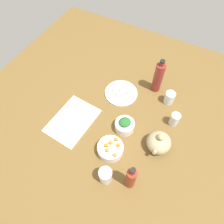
% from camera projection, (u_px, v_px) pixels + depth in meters
% --- Properties ---
extents(tabletop, '(1.90, 1.90, 0.03)m').
position_uv_depth(tabletop, '(112.00, 117.00, 1.37)').
color(tabletop, brown).
rests_on(tabletop, ground).
extents(cutting_board, '(0.34, 0.26, 0.01)m').
position_uv_depth(cutting_board, '(72.00, 121.00, 1.33)').
color(cutting_board, silver).
rests_on(cutting_board, tabletop).
extents(plate_tofu, '(0.23, 0.23, 0.01)m').
position_uv_depth(plate_tofu, '(121.00, 93.00, 1.45)').
color(plate_tofu, white).
rests_on(plate_tofu, tabletop).
extents(bowl_greens, '(0.12, 0.12, 0.06)m').
position_uv_depth(bowl_greens, '(125.00, 126.00, 1.28)').
color(bowl_greens, white).
rests_on(bowl_greens, tabletop).
extents(bowl_carrots, '(0.15, 0.15, 0.06)m').
position_uv_depth(bowl_carrots, '(110.00, 149.00, 1.20)').
color(bowl_carrots, white).
rests_on(bowl_carrots, tabletop).
extents(teapot, '(0.16, 0.14, 0.15)m').
position_uv_depth(teapot, '(159.00, 142.00, 1.19)').
color(teapot, tan).
rests_on(teapot, tabletop).
extents(bottle_0, '(0.06, 0.06, 0.27)m').
position_uv_depth(bottle_0, '(158.00, 77.00, 1.38)').
color(bottle_0, maroon).
rests_on(bottle_0, tabletop).
extents(bottle_1, '(0.05, 0.05, 0.24)m').
position_uv_depth(bottle_1, '(131.00, 178.00, 1.03)').
color(bottle_1, maroon).
rests_on(bottle_1, tabletop).
extents(drinking_glass_0, '(0.07, 0.07, 0.09)m').
position_uv_depth(drinking_glass_0, '(169.00, 98.00, 1.38)').
color(drinking_glass_0, white).
rests_on(drinking_glass_0, tabletop).
extents(drinking_glass_1, '(0.06, 0.06, 0.09)m').
position_uv_depth(drinking_glass_1, '(175.00, 119.00, 1.28)').
color(drinking_glass_1, white).
rests_on(drinking_glass_1, tabletop).
extents(drinking_glass_2, '(0.07, 0.07, 0.11)m').
position_uv_depth(drinking_glass_2, '(106.00, 176.00, 1.09)').
color(drinking_glass_2, white).
rests_on(drinking_glass_2, tabletop).
extents(carrot_cube_0, '(0.02, 0.02, 0.02)m').
position_uv_depth(carrot_cube_0, '(115.00, 155.00, 1.14)').
color(carrot_cube_0, orange).
rests_on(carrot_cube_0, bowl_carrots).
extents(carrot_cube_1, '(0.02, 0.02, 0.02)m').
position_uv_depth(carrot_cube_1, '(111.00, 143.00, 1.17)').
color(carrot_cube_1, orange).
rests_on(carrot_cube_1, bowl_carrots).
extents(carrot_cube_2, '(0.02, 0.02, 0.02)m').
position_uv_depth(carrot_cube_2, '(118.00, 145.00, 1.17)').
color(carrot_cube_2, orange).
rests_on(carrot_cube_2, bowl_carrots).
extents(carrot_cube_3, '(0.02, 0.02, 0.02)m').
position_uv_depth(carrot_cube_3, '(107.00, 150.00, 1.15)').
color(carrot_cube_3, orange).
rests_on(carrot_cube_3, bowl_carrots).
extents(carrot_cube_4, '(0.03, 0.03, 0.02)m').
position_uv_depth(carrot_cube_4, '(106.00, 145.00, 1.17)').
color(carrot_cube_4, orange).
rests_on(carrot_cube_4, bowl_carrots).
extents(carrot_cube_5, '(0.03, 0.03, 0.02)m').
position_uv_depth(carrot_cube_5, '(116.00, 139.00, 1.19)').
color(carrot_cube_5, orange).
rests_on(carrot_cube_5, bowl_carrots).
extents(chopped_greens_mound, '(0.09, 0.10, 0.03)m').
position_uv_depth(chopped_greens_mound, '(125.00, 122.00, 1.24)').
color(chopped_greens_mound, '#26682D').
rests_on(chopped_greens_mound, bowl_greens).
extents(tofu_cube_0, '(0.02, 0.02, 0.02)m').
position_uv_depth(tofu_cube_0, '(115.00, 90.00, 1.44)').
color(tofu_cube_0, white).
rests_on(tofu_cube_0, plate_tofu).
extents(tofu_cube_1, '(0.03, 0.03, 0.02)m').
position_uv_depth(tofu_cube_1, '(125.00, 96.00, 1.42)').
color(tofu_cube_1, '#F5E2D1').
rests_on(tofu_cube_1, plate_tofu).
extents(tofu_cube_2, '(0.03, 0.03, 0.02)m').
position_uv_depth(tofu_cube_2, '(122.00, 90.00, 1.44)').
color(tofu_cube_2, white).
rests_on(tofu_cube_2, plate_tofu).
extents(tofu_cube_3, '(0.03, 0.03, 0.02)m').
position_uv_depth(tofu_cube_3, '(118.00, 93.00, 1.43)').
color(tofu_cube_3, white).
rests_on(tofu_cube_3, plate_tofu).
extents(tofu_cube_4, '(0.03, 0.03, 0.02)m').
position_uv_depth(tofu_cube_4, '(129.00, 92.00, 1.43)').
color(tofu_cube_4, white).
rests_on(tofu_cube_4, plate_tofu).
extents(tofu_cube_5, '(0.02, 0.02, 0.02)m').
position_uv_depth(tofu_cube_5, '(124.00, 86.00, 1.46)').
color(tofu_cube_5, silver).
rests_on(tofu_cube_5, plate_tofu).
extents(dumpling_0, '(0.06, 0.06, 0.03)m').
position_uv_depth(dumpling_0, '(71.00, 105.00, 1.37)').
color(dumpling_0, beige).
rests_on(dumpling_0, cutting_board).
extents(dumpling_1, '(0.07, 0.07, 0.02)m').
position_uv_depth(dumpling_1, '(74.00, 130.00, 1.27)').
color(dumpling_1, beige).
rests_on(dumpling_1, cutting_board).
extents(dumpling_2, '(0.06, 0.06, 0.02)m').
position_uv_depth(dumpling_2, '(84.00, 111.00, 1.35)').
color(dumpling_2, beige).
rests_on(dumpling_2, cutting_board).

